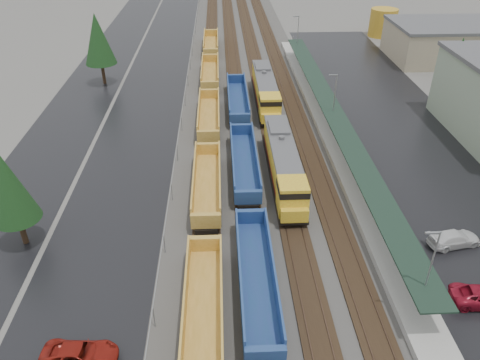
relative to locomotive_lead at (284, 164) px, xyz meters
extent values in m
cube|color=#302D2B|center=(-2.00, 21.05, -2.17)|extent=(20.00, 160.00, 0.08)
cube|color=black|center=(-8.00, 21.05, -2.06)|extent=(2.60, 160.00, 0.15)
cube|color=#473326|center=(-8.72, 21.05, -1.95)|extent=(0.08, 160.00, 0.07)
cube|color=#473326|center=(-7.28, 21.05, -1.95)|extent=(0.08, 160.00, 0.07)
cube|color=black|center=(-4.00, 21.05, -2.06)|extent=(2.60, 160.00, 0.15)
cube|color=#473326|center=(-4.72, 21.05, -1.95)|extent=(0.08, 160.00, 0.07)
cube|color=#473326|center=(-3.28, 21.05, -1.95)|extent=(0.08, 160.00, 0.07)
cube|color=black|center=(0.00, 21.05, -2.06)|extent=(2.60, 160.00, 0.15)
cube|color=#473326|center=(-0.72, 21.05, -1.95)|extent=(0.08, 160.00, 0.07)
cube|color=#473326|center=(0.72, 21.05, -1.95)|extent=(0.08, 160.00, 0.07)
cube|color=black|center=(4.00, 21.05, -2.06)|extent=(2.60, 160.00, 0.15)
cube|color=#473326|center=(3.28, 21.05, -1.95)|extent=(0.08, 160.00, 0.07)
cube|color=#473326|center=(4.72, 21.05, -1.95)|extent=(0.08, 160.00, 0.07)
cube|color=black|center=(-17.00, 21.05, -2.20)|extent=(10.00, 160.00, 0.02)
cube|color=black|center=(-27.00, 21.05, -2.20)|extent=(9.00, 160.00, 0.02)
cube|color=black|center=(17.00, 11.05, -2.20)|extent=(16.00, 100.00, 0.02)
cube|color=#9E9B93|center=(7.50, 11.05, -1.86)|extent=(3.00, 80.00, 0.70)
cylinder|color=gray|center=(7.50, -13.95, -0.31)|extent=(0.16, 0.16, 2.40)
cylinder|color=gray|center=(7.50, 1.05, -0.31)|extent=(0.16, 0.16, 2.40)
cylinder|color=gray|center=(7.50, 16.05, -0.31)|extent=(0.16, 0.16, 2.40)
cylinder|color=gray|center=(7.50, 31.05, -0.31)|extent=(0.16, 0.16, 2.40)
cylinder|color=gray|center=(7.50, 46.05, -0.31)|extent=(0.16, 0.16, 2.40)
cube|color=black|center=(7.50, 11.05, 0.99)|extent=(2.60, 65.00, 0.15)
cylinder|color=gray|center=(7.50, -18.95, 1.79)|extent=(0.12, 0.12, 8.00)
cube|color=gray|center=(7.00, -18.95, 5.69)|extent=(1.00, 0.15, 0.12)
cylinder|color=gray|center=(7.50, 11.05, 1.79)|extent=(0.12, 0.12, 8.00)
cube|color=gray|center=(7.00, 11.05, 5.69)|extent=(1.00, 0.15, 0.12)
cylinder|color=gray|center=(7.50, 41.05, 1.79)|extent=(0.12, 0.12, 8.00)
cube|color=gray|center=(7.00, 41.05, 5.69)|extent=(1.00, 0.15, 0.12)
cylinder|color=gray|center=(-11.50, -18.95, -1.21)|extent=(0.08, 0.08, 2.00)
cylinder|color=gray|center=(-11.50, -10.95, -1.21)|extent=(0.08, 0.08, 2.00)
cylinder|color=gray|center=(-11.50, -2.95, -1.21)|extent=(0.08, 0.08, 2.00)
cylinder|color=gray|center=(-11.50, 5.05, -1.21)|extent=(0.08, 0.08, 2.00)
cylinder|color=gray|center=(-11.50, 13.05, -1.21)|extent=(0.08, 0.08, 2.00)
cylinder|color=gray|center=(-11.50, 21.05, -1.21)|extent=(0.08, 0.08, 2.00)
cylinder|color=gray|center=(-11.50, 29.05, -1.21)|extent=(0.08, 0.08, 2.00)
cylinder|color=gray|center=(-11.50, 37.05, -1.21)|extent=(0.08, 0.08, 2.00)
cylinder|color=gray|center=(-11.50, 45.05, -1.21)|extent=(0.08, 0.08, 2.00)
cylinder|color=gray|center=(-11.50, 53.05, -1.21)|extent=(0.08, 0.08, 2.00)
cylinder|color=gray|center=(-11.50, 61.05, -1.21)|extent=(0.08, 0.08, 2.00)
cylinder|color=gray|center=(-11.50, 69.05, -1.21)|extent=(0.08, 0.08, 2.00)
cylinder|color=gray|center=(-11.50, 77.05, -1.21)|extent=(0.08, 0.08, 2.00)
cylinder|color=gray|center=(-11.50, 85.05, -1.21)|extent=(0.08, 0.08, 2.00)
cube|color=gray|center=(-11.50, 21.05, -0.21)|extent=(0.05, 160.00, 0.05)
cube|color=tan|center=(34.00, 41.05, 0.79)|extent=(18.00, 14.00, 6.00)
cube|color=#59595B|center=(34.00, 41.05, 4.04)|extent=(18.36, 14.28, 0.50)
cylinder|color=#332316|center=(-24.00, -8.95, -0.86)|extent=(0.50, 0.50, 2.70)
cone|color=black|center=(-24.00, -8.95, 3.64)|extent=(3.96, 3.96, 6.30)
cylinder|color=#332316|center=(-25.00, 31.05, -0.56)|extent=(0.50, 0.50, 3.30)
cone|color=black|center=(-25.00, 31.05, 4.94)|extent=(4.84, 4.84, 7.70)
cylinder|color=#332316|center=(26.00, 19.05, -0.71)|extent=(0.50, 0.50, 3.00)
cone|color=black|center=(26.00, 19.05, 4.29)|extent=(4.40, 4.40, 7.00)
cube|color=black|center=(0.00, 0.64, -1.42)|extent=(2.70, 18.03, 0.36)
cube|color=orange|center=(0.00, 1.54, 0.11)|extent=(2.52, 14.42, 2.70)
cube|color=orange|center=(0.00, -6.39, 0.29)|extent=(2.70, 2.88, 3.07)
cube|color=black|center=(0.00, -6.39, 1.20)|extent=(2.75, 2.93, 0.63)
cube|color=orange|center=(0.00, -8.01, -0.61)|extent=(2.52, 0.90, 1.26)
cube|color=#59595B|center=(0.00, 1.54, 1.56)|extent=(2.57, 14.42, 0.32)
cube|color=maroon|center=(-1.28, 1.54, -0.97)|extent=(0.04, 14.42, 0.32)
cube|color=maroon|center=(1.28, 1.54, -0.97)|extent=(0.04, 14.42, 0.32)
cube|color=black|center=(0.00, 0.64, -1.78)|extent=(1.98, 5.41, 0.54)
cube|color=black|center=(0.00, -5.67, -1.69)|extent=(2.16, 3.61, 0.45)
cube|color=black|center=(0.00, 6.95, -1.69)|extent=(2.16, 3.61, 0.45)
cylinder|color=#59595B|center=(0.00, 2.44, 1.83)|extent=(0.63, 0.63, 0.45)
cube|color=#59595B|center=(0.00, 5.15, 1.78)|extent=(2.16, 3.61, 0.45)
cube|color=black|center=(0.00, 21.64, -1.42)|extent=(2.70, 18.03, 0.36)
cube|color=orange|center=(0.00, 22.54, 0.11)|extent=(2.52, 14.42, 2.70)
cube|color=orange|center=(0.00, 14.61, 0.29)|extent=(2.70, 2.88, 3.07)
cube|color=black|center=(0.00, 14.61, 1.20)|extent=(2.75, 2.93, 0.63)
cube|color=orange|center=(0.00, 12.99, -0.61)|extent=(2.52, 0.90, 1.26)
cube|color=#59595B|center=(0.00, 22.54, 1.56)|extent=(2.57, 14.42, 0.32)
cube|color=maroon|center=(-1.28, 22.54, -0.97)|extent=(0.04, 14.42, 0.32)
cube|color=maroon|center=(1.28, 22.54, -0.97)|extent=(0.04, 14.42, 0.32)
cube|color=black|center=(0.00, 21.64, -1.78)|extent=(1.98, 5.41, 0.54)
cube|color=black|center=(0.00, 15.33, -1.69)|extent=(2.16, 3.61, 0.45)
cube|color=black|center=(0.00, 27.95, -1.69)|extent=(2.16, 3.61, 0.45)
cylinder|color=#59595B|center=(0.00, 23.44, 1.83)|extent=(0.63, 0.63, 0.45)
cube|color=#59595B|center=(0.00, 26.15, 1.78)|extent=(2.16, 3.61, 0.45)
cube|color=#B08830|center=(-8.00, -18.55, -1.34)|extent=(2.70, 13.09, 0.26)
cube|color=#B08830|center=(-9.30, -18.55, -0.41)|extent=(0.16, 13.09, 1.87)
cube|color=#B08830|center=(-6.70, -18.55, -0.41)|extent=(0.16, 13.09, 1.87)
cube|color=#B08830|center=(-8.00, -11.80, -0.62)|extent=(2.70, 0.52, 1.45)
cube|color=black|center=(-8.00, -12.52, -1.65)|extent=(2.08, 2.29, 0.52)
cube|color=#B08830|center=(-8.00, -1.83, -1.34)|extent=(2.70, 13.09, 0.26)
cube|color=#B08830|center=(-9.30, -1.83, -0.41)|extent=(0.16, 13.09, 1.87)
cube|color=#B08830|center=(-6.70, -1.83, -0.41)|extent=(0.16, 13.09, 1.87)
cube|color=#B08830|center=(-8.00, -8.58, -0.62)|extent=(2.70, 0.52, 1.45)
cube|color=#B08830|center=(-8.00, 4.92, -0.62)|extent=(2.70, 0.52, 1.45)
cube|color=black|center=(-8.00, -7.85, -1.65)|extent=(2.08, 2.29, 0.52)
cube|color=black|center=(-8.00, 4.20, -1.65)|extent=(2.08, 2.29, 0.52)
cube|color=#B08830|center=(-8.00, 14.90, -1.34)|extent=(2.70, 13.09, 0.26)
cube|color=#B08830|center=(-9.30, 14.90, -0.41)|extent=(0.16, 13.09, 1.87)
cube|color=#B08830|center=(-6.70, 14.90, -0.41)|extent=(0.16, 13.09, 1.87)
cube|color=#B08830|center=(-8.00, 8.14, -0.62)|extent=(2.70, 0.52, 1.45)
cube|color=#B08830|center=(-8.00, 21.65, -0.62)|extent=(2.70, 0.52, 1.45)
cube|color=black|center=(-8.00, 8.87, -1.65)|extent=(2.08, 2.29, 0.52)
cube|color=black|center=(-8.00, 20.92, -1.65)|extent=(2.08, 2.29, 0.52)
cube|color=#B08830|center=(-8.00, 31.62, -1.34)|extent=(2.70, 13.09, 0.26)
cube|color=#B08830|center=(-9.30, 31.62, -0.41)|extent=(0.16, 13.09, 1.87)
cube|color=#B08830|center=(-6.70, 31.62, -0.41)|extent=(0.16, 13.09, 1.87)
cube|color=#B08830|center=(-8.00, 24.87, -0.62)|extent=(2.70, 0.52, 1.45)
cube|color=#B08830|center=(-8.00, 38.37, -0.62)|extent=(2.70, 0.52, 1.45)
cube|color=black|center=(-8.00, 25.59, -1.65)|extent=(2.08, 2.29, 0.52)
cube|color=black|center=(-8.00, 37.64, -1.65)|extent=(2.08, 2.29, 0.52)
cube|color=#B08830|center=(-8.00, 48.34, -1.34)|extent=(2.70, 13.09, 0.26)
cube|color=#B08830|center=(-9.30, 48.34, -0.41)|extent=(0.16, 13.09, 1.87)
cube|color=#B08830|center=(-6.70, 48.34, -0.41)|extent=(0.16, 13.09, 1.87)
cube|color=#B08830|center=(-8.00, 41.59, -0.62)|extent=(2.70, 0.52, 1.45)
cube|color=#B08830|center=(-8.00, 55.09, -0.62)|extent=(2.70, 0.52, 1.45)
cube|color=black|center=(-8.00, 42.32, -1.65)|extent=(2.08, 2.29, 0.52)
cube|color=black|center=(-8.00, 54.36, -1.65)|extent=(2.08, 2.29, 0.52)
cube|color=navy|center=(-4.00, -15.55, -1.35)|extent=(2.67, 14.37, 0.26)
cube|color=navy|center=(-5.28, -15.55, -0.43)|extent=(0.15, 14.37, 1.85)
cube|color=navy|center=(-2.72, -15.55, -0.43)|extent=(0.15, 14.37, 1.85)
cube|color=navy|center=(-4.00, -22.94, -0.63)|extent=(2.67, 0.51, 1.44)
cube|color=navy|center=(-4.00, -8.16, -0.63)|extent=(2.67, 0.51, 1.44)
cube|color=black|center=(-4.00, -22.22, -1.66)|extent=(2.05, 2.26, 0.51)
cube|color=black|center=(-4.00, -8.88, -1.66)|extent=(2.05, 2.26, 0.51)
cube|color=navy|center=(-4.00, 2.41, -1.35)|extent=(2.67, 14.37, 0.26)
cube|color=navy|center=(-5.28, 2.41, -0.43)|extent=(0.15, 14.37, 1.85)
cube|color=navy|center=(-2.72, 2.41, -0.43)|extent=(0.15, 14.37, 1.85)
cube|color=navy|center=(-4.00, -4.98, -0.63)|extent=(2.67, 0.51, 1.44)
cube|color=navy|center=(-4.00, 9.80, -0.63)|extent=(2.67, 0.51, 1.44)
cube|color=black|center=(-4.00, -4.26, -1.66)|extent=(2.05, 2.26, 0.51)
cube|color=black|center=(-4.00, 9.08, -1.66)|extent=(2.05, 2.26, 0.51)
cube|color=navy|center=(-4.00, 20.37, -1.35)|extent=(2.67, 14.37, 0.26)
cube|color=navy|center=(-5.28, 20.37, -0.43)|extent=(0.15, 14.37, 1.85)
cube|color=navy|center=(-2.72, 20.37, -0.43)|extent=(0.15, 14.37, 1.85)
cube|color=navy|center=(-4.00, 12.98, -0.63)|extent=(2.67, 0.51, 1.44)
cube|color=navy|center=(-4.00, 27.76, -0.63)|extent=(2.67, 0.51, 1.44)
cube|color=black|center=(-4.00, 13.70, -1.66)|extent=(2.05, 2.26, 0.51)
cube|color=black|center=(-4.00, 27.04, -1.66)|extent=(2.05, 2.26, 0.51)
cylinder|color=gold|center=(28.08, 57.28, 0.58)|extent=(5.58, 5.58, 5.58)
imported|color=maroon|center=(-16.09, -21.68, -1.52)|extent=(2.62, 5.16, 1.40)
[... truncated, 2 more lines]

